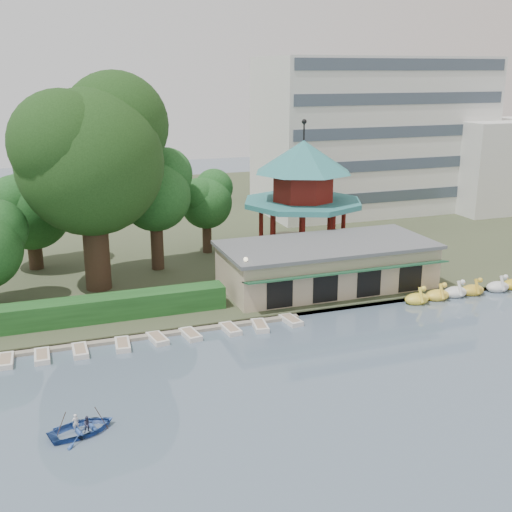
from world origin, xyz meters
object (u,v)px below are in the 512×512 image
pavilion (303,186)px  rowboat_with_passengers (82,424)px  boathouse (327,264)px  dock (74,344)px  big_tree (91,151)px

pavilion → rowboat_with_passengers: bearing=-132.4°
boathouse → pavilion: (2.00, 10.03, 5.11)m
boathouse → rowboat_with_passengers: size_ratio=3.25×
boathouse → rowboat_with_passengers: boathouse is taller
dock → pavilion: 29.14m
big_tree → boathouse: bearing=-18.3°
boathouse → pavilion: bearing=78.7°
pavilion → big_tree: 21.72m
dock → rowboat_with_passengers: 11.99m
dock → pavilion: size_ratio=2.52×
boathouse → dock: bearing=-167.8°
dock → boathouse: bearing=12.2°
boathouse → rowboat_with_passengers: bearing=-143.3°
big_tree → rowboat_with_passengers: 26.09m
dock → big_tree: size_ratio=1.85×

